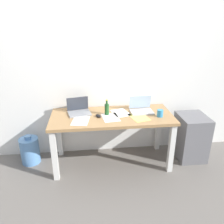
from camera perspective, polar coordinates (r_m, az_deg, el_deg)
name	(u,v)px	position (r m, az deg, el deg)	size (l,w,h in m)	color
ground_plane	(112,162)	(3.43, 0.00, -12.58)	(8.00, 8.00, 0.00)	slate
back_wall	(109,70)	(3.29, -0.84, 10.70)	(5.20, 0.08, 2.60)	white
desk	(112,122)	(3.10, 0.00, -2.68)	(1.67, 0.71, 0.76)	#A37A4C
laptop_left	(79,110)	(3.16, -8.45, 0.47)	(0.35, 0.30, 0.21)	gray
laptop_right	(141,108)	(3.20, 7.45, 0.89)	(0.32, 0.25, 0.21)	silver
beer_bottle	(107,109)	(3.06, -1.33, 0.80)	(0.06, 0.06, 0.22)	#1E5123
computer_mouse	(98,116)	(3.01, -3.50, -0.97)	(0.06, 0.10, 0.03)	black
coffee_mug	(160,113)	(3.08, 12.15, -0.31)	(0.08, 0.08, 0.10)	#338CC6
paper_sheet_front_right	(139,117)	(3.02, 6.86, -1.29)	(0.21, 0.30, 0.00)	#F4E06B
paper_sheet_center	(110,117)	(2.99, -0.40, -1.38)	(0.21, 0.30, 0.00)	white
paper_sheet_front_left	(81,121)	(2.93, -8.01, -2.21)	(0.21, 0.30, 0.00)	white
paper_sheet_near_back	(121,113)	(3.14, 2.22, -0.20)	(0.21, 0.30, 0.00)	white
water_cooler_jug	(30,150)	(3.54, -20.18, -9.14)	(0.27, 0.27, 0.44)	#598CC6
filing_cabinet	(191,137)	(3.59, 19.43, -5.97)	(0.40, 0.48, 0.68)	slate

